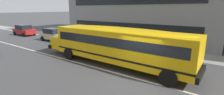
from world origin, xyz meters
TOP-DOWN VIEW (x-y plane):
  - ground_plane at (0.00, 0.00)m, footprint 400.00×400.00m
  - sidewalk_far at (0.00, 7.16)m, footprint 120.00×3.00m
  - lane_centreline at (0.00, 0.00)m, footprint 110.00×0.16m
  - school_bus at (-2.59, 1.37)m, footprint 12.64×3.11m
  - parked_car_beige_near_corner at (-14.36, 4.34)m, footprint 3.91×1.89m
  - parked_car_red_end_of_row at (-22.19, 4.44)m, footprint 3.95×1.97m

SIDE VIEW (x-z plane):
  - ground_plane at x=0.00m, z-range 0.00..0.00m
  - lane_centreline at x=0.00m, z-range 0.00..0.01m
  - sidewalk_far at x=0.00m, z-range 0.00..0.01m
  - parked_car_beige_near_corner at x=-14.36m, z-range 0.02..1.66m
  - parked_car_red_end_of_row at x=-22.19m, z-range 0.02..1.66m
  - school_bus at x=-2.59m, z-range 0.27..3.08m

